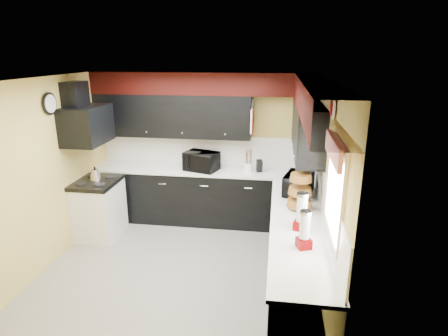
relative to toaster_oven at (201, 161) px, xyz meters
name	(u,v)px	position (x,y,z in m)	size (l,w,h in m)	color
ground	(181,267)	(0.00, -1.44, -1.09)	(3.60, 3.60, 0.00)	gray
wall_back	(205,147)	(0.00, 0.36, 0.16)	(3.60, 0.06, 2.50)	#E0C666
wall_right	(324,188)	(1.80, -1.44, 0.16)	(0.06, 3.60, 2.50)	#E0C666
wall_left	(46,174)	(-1.80, -1.44, 0.16)	(0.06, 3.60, 2.50)	#E0C666
ceiling	(174,79)	(0.00, -1.44, 1.41)	(3.60, 3.60, 0.06)	white
cab_back	(202,196)	(0.00, 0.06, -0.64)	(3.60, 0.60, 0.90)	black
cab_right	(296,258)	(1.50, -1.74, -0.64)	(0.60, 3.00, 0.90)	black
counter_back	(202,170)	(0.00, 0.06, -0.17)	(3.62, 0.64, 0.04)	white
counter_right	(298,222)	(1.50, -1.74, -0.17)	(0.64, 3.02, 0.04)	white
splash_back	(205,150)	(0.00, 0.35, 0.10)	(3.60, 0.02, 0.50)	white
splash_right	(323,192)	(1.79, -1.44, 0.10)	(0.02, 3.60, 0.50)	white
upper_back	(173,116)	(-0.50, 0.18, 0.71)	(2.60, 0.35, 0.70)	black
upper_right	(307,128)	(1.62, -0.54, 0.71)	(0.35, 1.80, 0.70)	black
soffit_back	(202,83)	(0.00, 0.18, 1.23)	(3.60, 0.36, 0.35)	black
soffit_right	(317,98)	(1.62, -1.62, 1.23)	(0.36, 3.24, 0.35)	black
stove	(99,210)	(-1.50, -0.69, -0.66)	(0.60, 0.75, 0.86)	white
cooktop	(96,182)	(-1.50, -0.69, -0.20)	(0.62, 0.77, 0.06)	black
hood	(87,125)	(-1.55, -0.69, 0.69)	(0.50, 0.78, 0.55)	black
hood_duct	(75,96)	(-1.68, -0.69, 1.11)	(0.24, 0.40, 0.40)	black
window	(336,191)	(1.78, -2.34, 0.46)	(0.03, 0.86, 0.96)	white
valance	(333,149)	(1.73, -2.34, 0.86)	(0.04, 0.88, 0.20)	red
pan_top	(253,106)	(0.82, 0.11, 0.91)	(0.03, 0.22, 0.40)	black
pan_mid	(252,123)	(0.82, -0.02, 0.66)	(0.03, 0.28, 0.46)	black
pan_low	(253,122)	(0.82, 0.24, 0.63)	(0.03, 0.24, 0.42)	black
cut_board	(252,121)	(0.83, -0.14, 0.71)	(0.03, 0.26, 0.35)	white
baskets	(300,191)	(1.52, -1.39, 0.09)	(0.27, 0.27, 0.50)	brown
clock	(50,104)	(-1.77, -1.19, 1.06)	(0.03, 0.30, 0.30)	black
deco_plate	(333,108)	(1.77, -1.79, 1.16)	(0.03, 0.24, 0.24)	white
toaster_oven	(201,161)	(0.00, 0.00, 0.00)	(0.52, 0.44, 0.30)	black
microwave	(299,184)	(1.53, -0.87, -0.01)	(0.51, 0.34, 0.28)	black
utensil_crock	(248,168)	(0.78, 0.01, -0.08)	(0.13, 0.13, 0.14)	white
knife_block	(259,166)	(0.95, 0.04, -0.06)	(0.09, 0.12, 0.19)	black
kettle	(95,174)	(-1.54, -0.63, -0.09)	(0.17, 0.17, 0.16)	#A4A3A8
dispenser_a	(302,212)	(1.51, -1.96, 0.05)	(0.15, 0.15, 0.40)	#6F0903
dispenser_b	(305,231)	(1.52, -2.37, 0.03)	(0.13, 0.13, 0.36)	maroon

